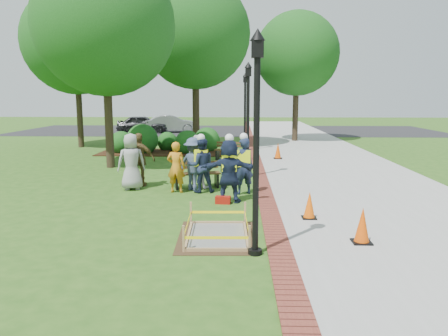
{
  "coord_description": "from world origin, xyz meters",
  "views": [
    {
      "loc": [
        0.92,
        -11.15,
        3.08
      ],
      "look_at": [
        0.5,
        1.2,
        1.0
      ],
      "focal_mm": 35.0,
      "sensor_mm": 36.0,
      "label": 1
    }
  ],
  "objects_px": {
    "bench_near": "(197,180)",
    "lamp_near": "(257,127)",
    "wet_concrete_pad": "(217,227)",
    "hivis_worker_b": "(243,164)",
    "hivis_worker_a": "(229,169)",
    "hivis_worker_c": "(201,164)",
    "cone_front": "(362,226)"
  },
  "relations": [
    {
      "from": "bench_near",
      "to": "hivis_worker_c",
      "type": "distance_m",
      "value": 1.01
    },
    {
      "from": "cone_front",
      "to": "hivis_worker_c",
      "type": "distance_m",
      "value": 6.08
    },
    {
      "from": "bench_near",
      "to": "hivis_worker_a",
      "type": "bearing_deg",
      "value": -60.2
    },
    {
      "from": "lamp_near",
      "to": "hivis_worker_a",
      "type": "height_order",
      "value": "lamp_near"
    },
    {
      "from": "lamp_near",
      "to": "hivis_worker_c",
      "type": "distance_m",
      "value": 5.85
    },
    {
      "from": "cone_front",
      "to": "hivis_worker_c",
      "type": "xyz_separation_m",
      "value": [
        -3.77,
        4.74,
        0.55
      ]
    },
    {
      "from": "cone_front",
      "to": "bench_near",
      "type": "bearing_deg",
      "value": 126.11
    },
    {
      "from": "lamp_near",
      "to": "hivis_worker_c",
      "type": "relative_size",
      "value": 2.27
    },
    {
      "from": "hivis_worker_c",
      "to": "bench_near",
      "type": "bearing_deg",
      "value": 107.11
    },
    {
      "from": "wet_concrete_pad",
      "to": "hivis_worker_c",
      "type": "height_order",
      "value": "hivis_worker_c"
    },
    {
      "from": "bench_near",
      "to": "hivis_worker_b",
      "type": "bearing_deg",
      "value": -30.37
    },
    {
      "from": "bench_near",
      "to": "cone_front",
      "type": "relative_size",
      "value": 2.13
    },
    {
      "from": "wet_concrete_pad",
      "to": "hivis_worker_b",
      "type": "xyz_separation_m",
      "value": [
        0.61,
        4.23,
        0.72
      ]
    },
    {
      "from": "wet_concrete_pad",
      "to": "hivis_worker_a",
      "type": "bearing_deg",
      "value": 86.56
    },
    {
      "from": "lamp_near",
      "to": "bench_near",
      "type": "bearing_deg",
      "value": 105.76
    },
    {
      "from": "cone_front",
      "to": "hivis_worker_a",
      "type": "xyz_separation_m",
      "value": [
        -2.85,
        3.48,
        0.61
      ]
    },
    {
      "from": "bench_near",
      "to": "cone_front",
      "type": "bearing_deg",
      "value": -53.89
    },
    {
      "from": "hivis_worker_b",
      "to": "hivis_worker_a",
      "type": "bearing_deg",
      "value": -111.29
    },
    {
      "from": "cone_front",
      "to": "hivis_worker_c",
      "type": "relative_size",
      "value": 0.42
    },
    {
      "from": "wet_concrete_pad",
      "to": "bench_near",
      "type": "height_order",
      "value": "bench_near"
    },
    {
      "from": "hivis_worker_a",
      "to": "hivis_worker_c",
      "type": "height_order",
      "value": "hivis_worker_a"
    },
    {
      "from": "lamp_near",
      "to": "hivis_worker_c",
      "type": "xyz_separation_m",
      "value": [
        -1.52,
        5.44,
        -1.55
      ]
    },
    {
      "from": "lamp_near",
      "to": "hivis_worker_b",
      "type": "relative_size",
      "value": 2.21
    },
    {
      "from": "hivis_worker_c",
      "to": "hivis_worker_b",
      "type": "bearing_deg",
      "value": -7.96
    },
    {
      "from": "bench_near",
      "to": "lamp_near",
      "type": "distance_m",
      "value": 6.77
    },
    {
      "from": "wet_concrete_pad",
      "to": "bench_near",
      "type": "relative_size",
      "value": 1.42
    },
    {
      "from": "bench_near",
      "to": "cone_front",
      "type": "height_order",
      "value": "bench_near"
    },
    {
      "from": "hivis_worker_a",
      "to": "hivis_worker_b",
      "type": "xyz_separation_m",
      "value": [
        0.42,
        1.08,
        -0.03
      ]
    },
    {
      "from": "bench_near",
      "to": "hivis_worker_a",
      "type": "xyz_separation_m",
      "value": [
        1.14,
        -1.99,
        0.71
      ]
    },
    {
      "from": "bench_near",
      "to": "hivis_worker_a",
      "type": "distance_m",
      "value": 2.4
    },
    {
      "from": "wet_concrete_pad",
      "to": "lamp_near",
      "type": "relative_size",
      "value": 0.55
    },
    {
      "from": "lamp_near",
      "to": "cone_front",
      "type": "bearing_deg",
      "value": 17.06
    }
  ]
}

